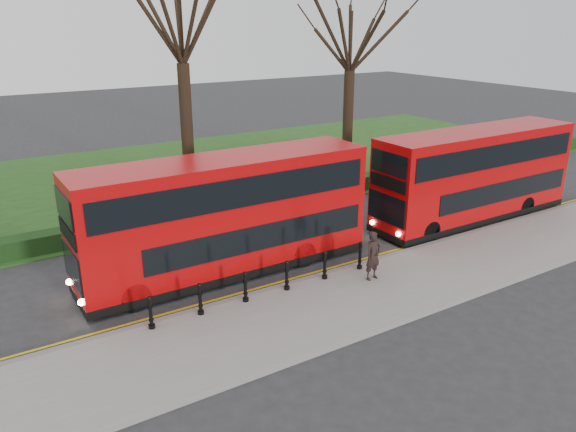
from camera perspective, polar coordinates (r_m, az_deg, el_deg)
ground at (r=19.95m, az=-3.86°, el=-6.80°), size 120.00×120.00×0.00m
pavement at (r=17.64m, az=0.87°, el=-10.26°), size 60.00×4.00×0.15m
kerb at (r=19.14m, az=-2.42°, el=-7.73°), size 60.00×0.25×0.16m
grass_verge at (r=33.12m, az=-16.38°, el=3.30°), size 60.00×18.00×0.06m
hedge at (r=25.55m, az=-11.19°, el=-0.14°), size 60.00×0.90×0.80m
yellow_line_outer at (r=19.40m, az=-2.87°, el=-7.57°), size 60.00×0.10×0.01m
yellow_line_inner at (r=19.56m, az=-3.16°, el=-7.34°), size 60.00×0.10×0.01m
tree_mid at (r=27.82m, az=-10.92°, el=19.51°), size 7.91×7.91×12.35m
tree_right at (r=32.90m, az=6.41°, el=17.85°), size 6.99×6.99×10.92m
bollard_row at (r=18.56m, az=-2.20°, el=-6.66°), size 8.01×0.15×1.00m
bus_lead at (r=20.07m, az=-6.33°, el=-0.06°), size 10.73×2.46×4.27m
bus_rear at (r=26.76m, az=18.43°, el=3.91°), size 10.45×2.40×4.15m
pedestrian at (r=19.74m, az=8.65°, el=-3.99°), size 0.68×0.49×1.77m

